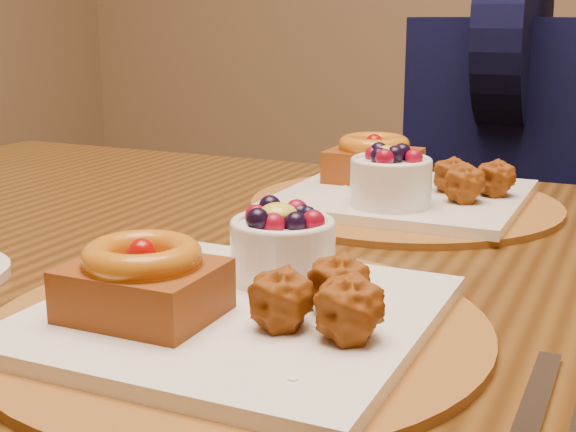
# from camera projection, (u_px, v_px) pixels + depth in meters

# --- Properties ---
(dining_table) EXTENTS (1.60, 0.90, 0.76)m
(dining_table) POSITION_uv_depth(u_px,v_px,m) (340.00, 327.00, 0.82)
(dining_table) COLOR #3A220A
(dining_table) RESTS_ON ground
(place_setting_near) EXTENTS (0.38, 0.38, 0.08)m
(place_setting_near) POSITION_uv_depth(u_px,v_px,m) (237.00, 300.00, 0.60)
(place_setting_near) COLOR brown
(place_setting_near) RESTS_ON dining_table
(place_setting_far) EXTENTS (0.38, 0.38, 0.09)m
(place_setting_far) POSITION_uv_depth(u_px,v_px,m) (401.00, 187.00, 0.98)
(place_setting_far) COLOR brown
(place_setting_far) RESTS_ON dining_table
(cutlery_near) EXTENTS (0.06, 0.17, 0.00)m
(cutlery_near) POSITION_uv_depth(u_px,v_px,m) (563.00, 400.00, 0.49)
(cutlery_near) COLOR #B2B2B7
(cutlery_near) RESTS_ON dining_table
(chair_far) EXTENTS (0.45, 0.45, 0.89)m
(chair_far) POSITION_uv_depth(u_px,v_px,m) (514.00, 268.00, 1.60)
(chair_far) COLOR black
(chair_far) RESTS_ON ground
(diner) EXTENTS (0.46, 0.46, 0.76)m
(diner) POSITION_uv_depth(u_px,v_px,m) (510.00, 108.00, 1.57)
(diner) COLOR black
(diner) RESTS_ON ground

